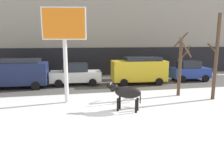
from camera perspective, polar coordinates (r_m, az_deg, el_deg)
name	(u,v)px	position (r m, az deg, el deg)	size (l,w,h in m)	color
ground_plane	(115,117)	(11.07, 0.89, -8.44)	(120.00, 120.00, 0.00)	white
road_strip	(94,85)	(18.75, -4.64, -0.33)	(60.00, 5.60, 0.01)	#514F4C
building_facade	(84,15)	(25.84, -7.10, 17.17)	(44.00, 6.10, 13.00)	gray
cow_black	(127,93)	(11.76, 3.74, -2.24)	(1.86, 1.28, 1.54)	black
billboard	(64,30)	(13.38, -12.16, 13.47)	(2.52, 0.63, 5.56)	silver
car_navy_van	(17,73)	(18.87, -23.12, 2.70)	(4.69, 2.30, 2.32)	#19234C
car_white_sedan	(76,74)	(19.03, -9.32, 2.49)	(4.28, 2.15, 1.84)	white
car_yellow_van	(139,70)	(19.24, 6.98, 3.65)	(4.69, 2.30, 2.32)	gold
car_blue_hatchback	(189,71)	(21.97, 19.23, 3.20)	(3.58, 2.07, 1.86)	#233D9E
pedestrian_near_billboard	(6,72)	(22.18, -25.47, 2.69)	(0.36, 0.24, 1.73)	#282833
bare_tree_right_lot	(181,64)	(15.63, 17.18, 5.03)	(1.08, 1.19, 4.27)	#4C3828
bare_tree_far_back	(216,56)	(15.30, 25.22, 6.60)	(1.07, 1.04, 5.33)	#4C3828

